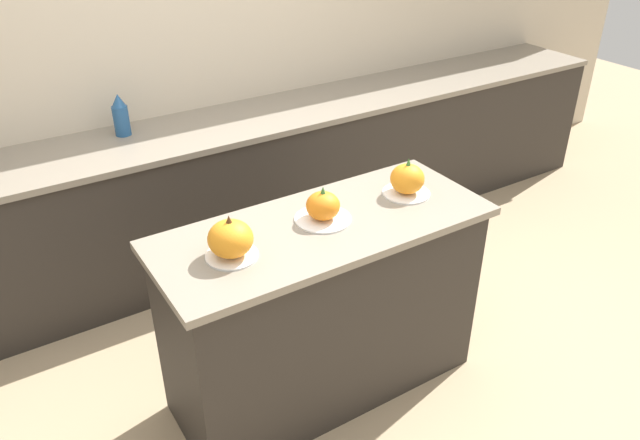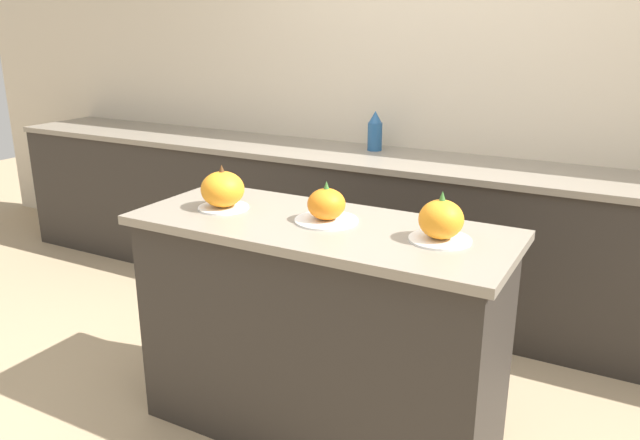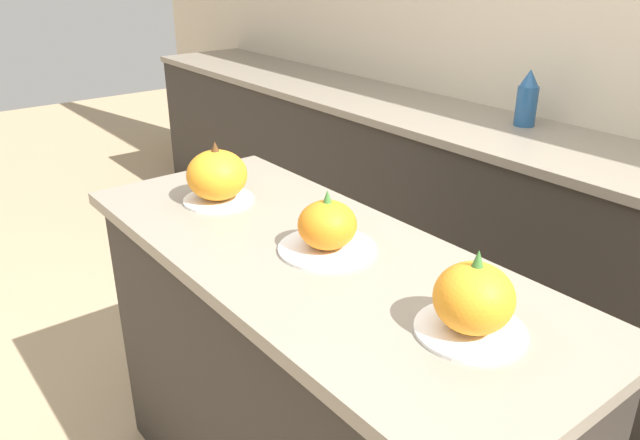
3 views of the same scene
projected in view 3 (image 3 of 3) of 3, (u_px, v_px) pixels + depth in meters
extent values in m
cube|color=#2D2823|center=(314.00, 405.00, 1.70)|extent=(1.39, 0.53, 0.87)
cube|color=gray|center=(313.00, 258.00, 1.52)|extent=(1.45, 0.59, 0.03)
cube|color=#2D2823|center=(576.00, 268.00, 2.43)|extent=(6.00, 0.56, 0.86)
cube|color=gray|center=(597.00, 159.00, 2.25)|extent=(6.00, 0.60, 0.03)
cylinder|color=white|center=(219.00, 200.00, 1.81)|extent=(0.20, 0.20, 0.01)
ellipsoid|color=orange|center=(217.00, 175.00, 1.78)|extent=(0.17, 0.17, 0.14)
cone|color=#4C2D14|center=(215.00, 147.00, 1.74)|extent=(0.03, 0.03, 0.03)
cylinder|color=white|center=(327.00, 248.00, 1.51)|extent=(0.24, 0.24, 0.01)
ellipsoid|color=orange|center=(327.00, 225.00, 1.49)|extent=(0.14, 0.14, 0.12)
cone|color=#38702D|center=(327.00, 197.00, 1.46)|extent=(0.02, 0.02, 0.03)
cylinder|color=white|center=(470.00, 330.00, 1.19)|extent=(0.22, 0.22, 0.01)
ellipsoid|color=orange|center=(474.00, 298.00, 1.16)|extent=(0.15, 0.15, 0.13)
cone|color=#38702D|center=(478.00, 259.00, 1.13)|extent=(0.02, 0.02, 0.04)
cylinder|color=#235184|center=(526.00, 106.00, 2.57)|extent=(0.09, 0.09, 0.16)
cone|color=#235184|center=(530.00, 78.00, 2.53)|extent=(0.08, 0.08, 0.07)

